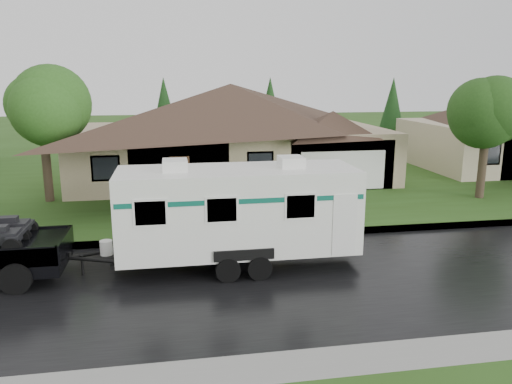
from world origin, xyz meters
The scene contains 9 objects.
ground centered at (0.00, 0.00, 0.00)m, with size 140.00×140.00×0.00m, color #2C4E18.
road centered at (0.00, -2.00, 0.01)m, with size 140.00×8.00×0.01m, color black.
curb centered at (0.00, 2.25, 0.07)m, with size 140.00×0.50×0.15m, color gray.
lawn centered at (0.00, 15.00, 0.07)m, with size 140.00×26.00×0.15m, color #2C4E18.
house_main centered at (2.29, 13.84, 3.59)m, with size 19.44×10.80×6.90m.
tree_left_green centered at (-7.63, 9.28, 4.55)m, with size 3.83×3.83×6.35m.
tree_right_green centered at (13.75, 6.34, 4.31)m, with size 3.62×3.62×6.00m.
shrub_row centered at (2.00, 9.30, 0.65)m, with size 13.60×1.00×1.00m.
travel_trailer centered at (0.44, -0.53, 1.92)m, with size 8.08×2.84×3.62m.
Camera 1 is at (-1.63, -16.04, 6.12)m, focal length 35.00 mm.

